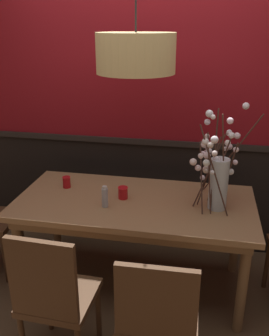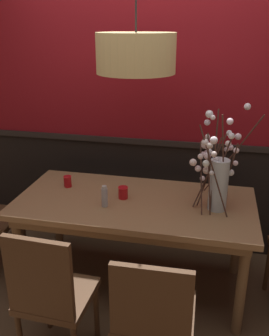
{
  "view_description": "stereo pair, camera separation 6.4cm",
  "coord_description": "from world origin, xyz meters",
  "px_view_note": "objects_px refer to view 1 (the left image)",
  "views": [
    {
      "loc": [
        0.48,
        -2.48,
        2.01
      ],
      "look_at": [
        0.0,
        0.0,
        1.03
      ],
      "focal_mm": 39.99,
      "sensor_mm": 36.0,
      "label": 1
    },
    {
      "loc": [
        0.55,
        -2.46,
        2.01
      ],
      "look_at": [
        0.0,
        0.0,
        1.03
      ],
      "focal_mm": 39.99,
      "sensor_mm": 36.0,
      "label": 2
    }
  ],
  "objects_px": {
    "chair_near_side_left": "(54,295)",
    "chair_near_side_right": "(158,314)",
    "chair_far_side_left": "(126,181)",
    "pendant_lamp": "(136,53)",
    "candle_holder_nearer_center": "(123,193)",
    "candle_holder_nearer_edge": "(67,182)",
    "condiment_bottle": "(105,197)",
    "dining_table": "(134,210)",
    "vase_with_blossoms": "(217,175)"
  },
  "relations": [
    {
      "from": "dining_table",
      "to": "chair_near_side_left",
      "type": "relative_size",
      "value": 1.84
    },
    {
      "from": "dining_table",
      "to": "chair_near_side_right",
      "type": "xyz_separation_m",
      "value": [
        0.3,
        -0.86,
        -0.17
      ]
    },
    {
      "from": "chair_near_side_right",
      "to": "pendant_lamp",
      "type": "bearing_deg",
      "value": 108.18
    },
    {
      "from": "chair_near_side_right",
      "to": "candle_holder_nearer_center",
      "type": "xyz_separation_m",
      "value": [
        -0.39,
        0.87,
        0.3
      ]
    },
    {
      "from": "candle_holder_nearer_center",
      "to": "candle_holder_nearer_edge",
      "type": "xyz_separation_m",
      "value": [
        -0.49,
        0.11,
        0.0
      ]
    },
    {
      "from": "chair_near_side_left",
      "to": "vase_with_blossoms",
      "type": "distance_m",
      "value": 1.33
    },
    {
      "from": "vase_with_blossoms",
      "to": "pendant_lamp",
      "type": "bearing_deg",
      "value": 176.72
    },
    {
      "from": "dining_table",
      "to": "candle_holder_nearer_edge",
      "type": "bearing_deg",
      "value": 167.8
    },
    {
      "from": "chair_far_side_left",
      "to": "candle_holder_nearer_center",
      "type": "height_order",
      "value": "chair_far_side_left"
    },
    {
      "from": "chair_near_side_right",
      "to": "chair_far_side_left",
      "type": "relative_size",
      "value": 0.95
    },
    {
      "from": "condiment_bottle",
      "to": "pendant_lamp",
      "type": "xyz_separation_m",
      "value": [
        0.19,
        0.18,
        0.98
      ]
    },
    {
      "from": "dining_table",
      "to": "condiment_bottle",
      "type": "bearing_deg",
      "value": -143.51
    },
    {
      "from": "chair_near_side_left",
      "to": "chair_far_side_left",
      "type": "xyz_separation_m",
      "value": [
        0.06,
        1.71,
        0.0
      ]
    },
    {
      "from": "chair_near_side_right",
      "to": "chair_far_side_left",
      "type": "height_order",
      "value": "chair_far_side_left"
    },
    {
      "from": "chair_near_side_left",
      "to": "condiment_bottle",
      "type": "relative_size",
      "value": 6.0
    },
    {
      "from": "candle_holder_nearer_center",
      "to": "pendant_lamp",
      "type": "relative_size",
      "value": 0.09
    },
    {
      "from": "chair_near_side_left",
      "to": "candle_holder_nearer_center",
      "type": "distance_m",
      "value": 0.93
    },
    {
      "from": "chair_near_side_left",
      "to": "candle_holder_nearer_edge",
      "type": "bearing_deg",
      "value": 105.35
    },
    {
      "from": "chair_near_side_left",
      "to": "candle_holder_nearer_center",
      "type": "height_order",
      "value": "chair_near_side_left"
    },
    {
      "from": "chair_near_side_left",
      "to": "chair_near_side_right",
      "type": "bearing_deg",
      "value": -1.42
    },
    {
      "from": "dining_table",
      "to": "chair_near_side_left",
      "type": "distance_m",
      "value": 0.91
    },
    {
      "from": "dining_table",
      "to": "candle_holder_nearer_center",
      "type": "bearing_deg",
      "value": 169.96
    },
    {
      "from": "chair_near_side_right",
      "to": "chair_near_side_left",
      "type": "height_order",
      "value": "chair_near_side_left"
    },
    {
      "from": "chair_near_side_left",
      "to": "chair_far_side_left",
      "type": "bearing_deg",
      "value": 87.85
    },
    {
      "from": "chair_near_side_left",
      "to": "chair_far_side_left",
      "type": "height_order",
      "value": "chair_near_side_left"
    },
    {
      "from": "chair_far_side_left",
      "to": "pendant_lamp",
      "type": "relative_size",
      "value": 0.93
    },
    {
      "from": "candle_holder_nearer_center",
      "to": "condiment_bottle",
      "type": "height_order",
      "value": "condiment_bottle"
    },
    {
      "from": "chair_far_side_left",
      "to": "condiment_bottle",
      "type": "height_order",
      "value": "chair_far_side_left"
    },
    {
      "from": "dining_table",
      "to": "chair_far_side_left",
      "type": "xyz_separation_m",
      "value": [
        -0.25,
        0.87,
        -0.15
      ]
    },
    {
      "from": "chair_near_side_left",
      "to": "chair_far_side_left",
      "type": "distance_m",
      "value": 1.71
    },
    {
      "from": "candle_holder_nearer_center",
      "to": "dining_table",
      "type": "bearing_deg",
      "value": -10.04
    },
    {
      "from": "chair_near_side_left",
      "to": "vase_with_blossoms",
      "type": "relative_size",
      "value": 1.35
    },
    {
      "from": "pendant_lamp",
      "to": "dining_table",
      "type": "bearing_deg",
      "value": -92.87
    },
    {
      "from": "chair_near_side_left",
      "to": "condiment_bottle",
      "type": "distance_m",
      "value": 0.78
    },
    {
      "from": "chair_near_side_left",
      "to": "pendant_lamp",
      "type": "relative_size",
      "value": 0.94
    },
    {
      "from": "vase_with_blossoms",
      "to": "candle_holder_nearer_edge",
      "type": "bearing_deg",
      "value": 174.32
    },
    {
      "from": "dining_table",
      "to": "condiment_bottle",
      "type": "relative_size",
      "value": 11.06
    },
    {
      "from": "chair_near_side_right",
      "to": "pendant_lamp",
      "type": "height_order",
      "value": "pendant_lamp"
    },
    {
      "from": "chair_near_side_right",
      "to": "candle_holder_nearer_center",
      "type": "distance_m",
      "value": 1.0
    },
    {
      "from": "dining_table",
      "to": "pendant_lamp",
      "type": "height_order",
      "value": "pendant_lamp"
    },
    {
      "from": "chair_near_side_left",
      "to": "pendant_lamp",
      "type": "bearing_deg",
      "value": 70.25
    },
    {
      "from": "dining_table",
      "to": "chair_far_side_left",
      "type": "bearing_deg",
      "value": 106.21
    },
    {
      "from": "candle_holder_nearer_edge",
      "to": "condiment_bottle",
      "type": "distance_m",
      "value": 0.47
    },
    {
      "from": "dining_table",
      "to": "condiment_bottle",
      "type": "distance_m",
      "value": 0.29
    },
    {
      "from": "chair_near_side_right",
      "to": "dining_table",
      "type": "bearing_deg",
      "value": 109.15
    },
    {
      "from": "chair_near_side_right",
      "to": "candle_holder_nearer_center",
      "type": "relative_size",
      "value": 9.75
    },
    {
      "from": "vase_with_blossoms",
      "to": "candle_holder_nearer_edge",
      "type": "distance_m",
      "value": 1.19
    },
    {
      "from": "chair_near_side_right",
      "to": "vase_with_blossoms",
      "type": "bearing_deg",
      "value": 71.4
    },
    {
      "from": "chair_near_side_right",
      "to": "candle_holder_nearer_edge",
      "type": "relative_size",
      "value": 9.77
    },
    {
      "from": "dining_table",
      "to": "chair_far_side_left",
      "type": "distance_m",
      "value": 0.91
    }
  ]
}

